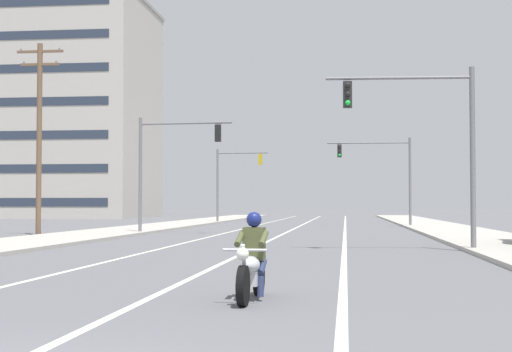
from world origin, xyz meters
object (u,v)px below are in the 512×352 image
(utility_pole_left_near, at_px, (39,132))
(traffic_signal_near_left, at_px, (167,156))
(traffic_signal_mid_left, at_px, (232,174))
(apartment_building_far_left_block, at_px, (64,110))
(traffic_signal_near_right, at_px, (429,129))
(traffic_signal_mid_right, at_px, (385,167))
(motorcycle_with_rider, at_px, (252,265))

(utility_pole_left_near, bearing_deg, traffic_signal_near_left, 27.73)
(traffic_signal_mid_left, bearing_deg, utility_pole_left_near, -102.09)
(traffic_signal_mid_left, relative_size, apartment_building_far_left_block, 0.25)
(utility_pole_left_near, bearing_deg, traffic_signal_near_right, -30.25)
(traffic_signal_near_left, bearing_deg, traffic_signal_mid_right, 49.46)
(traffic_signal_mid_left, height_order, apartment_building_far_left_block, apartment_building_far_left_block)
(traffic_signal_near_left, xyz_separation_m, utility_pole_left_near, (-5.79, -3.04, 1.09))
(motorcycle_with_rider, height_order, traffic_signal_mid_right, traffic_signal_mid_right)
(traffic_signal_near_right, relative_size, apartment_building_far_left_block, 0.25)
(traffic_signal_near_right, height_order, utility_pole_left_near, utility_pole_left_near)
(traffic_signal_near_right, relative_size, traffic_signal_mid_right, 1.00)
(traffic_signal_near_right, bearing_deg, apartment_building_far_left_block, 120.61)
(traffic_signal_near_left, relative_size, traffic_signal_mid_left, 1.00)
(motorcycle_with_rider, xyz_separation_m, apartment_building_far_left_block, (-31.28, 73.81, 12.05))
(motorcycle_with_rider, relative_size, traffic_signal_near_left, 0.35)
(motorcycle_with_rider, bearing_deg, apartment_building_far_left_block, 112.97)
(motorcycle_with_rider, relative_size, traffic_signal_mid_right, 0.35)
(traffic_signal_near_left, bearing_deg, motorcycle_with_rider, -73.82)
(traffic_signal_near_right, xyz_separation_m, traffic_signal_mid_right, (-0.07, 27.76, 0.05))
(traffic_signal_near_right, height_order, traffic_signal_mid_right, same)
(motorcycle_with_rider, bearing_deg, traffic_signal_near_right, 72.19)
(traffic_signal_near_right, bearing_deg, traffic_signal_near_left, 132.06)
(motorcycle_with_rider, bearing_deg, traffic_signal_mid_right, 84.07)
(traffic_signal_near_left, relative_size, apartment_building_far_left_block, 0.25)
(utility_pole_left_near, relative_size, apartment_building_far_left_block, 0.38)
(traffic_signal_mid_right, height_order, utility_pole_left_near, utility_pole_left_near)
(apartment_building_far_left_block, bearing_deg, traffic_signal_mid_left, -44.45)
(traffic_signal_mid_left, bearing_deg, traffic_signal_near_right, -71.80)
(traffic_signal_near_left, bearing_deg, utility_pole_left_near, -152.27)
(traffic_signal_mid_left, bearing_deg, traffic_signal_mid_right, -38.08)
(traffic_signal_near_right, bearing_deg, traffic_signal_mid_left, 108.20)
(traffic_signal_near_right, bearing_deg, utility_pole_left_near, 149.75)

